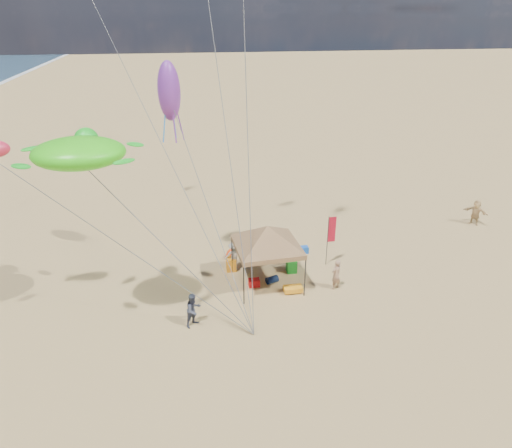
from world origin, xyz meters
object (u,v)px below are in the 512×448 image
object	(u,v)px
canopy_tent	(267,228)
chair_yellow	(231,264)
cooler_red	(254,283)
person_near_b	(194,310)
feather_flag	(331,232)
cooler_blue	(303,250)
person_near_a	(336,275)
person_far_c	(476,212)
chair_green	(291,266)
beach_cart	(293,289)
person_near_c	(234,256)

from	to	relation	value
canopy_tent	chair_yellow	distance (m)	3.53
cooler_red	person_near_b	distance (m)	4.11
feather_flag	cooler_blue	bearing A→B (deg)	124.67
person_near_a	person_far_c	bearing A→B (deg)	178.82
cooler_blue	chair_green	size ratio (longest dim) A/B	0.77
beach_cart	cooler_blue	bearing A→B (deg)	68.57
cooler_red	beach_cart	distance (m)	1.97
person_near_c	cooler_red	bearing A→B (deg)	129.39
chair_green	chair_yellow	bearing A→B (deg)	167.83
chair_green	cooler_blue	bearing A→B (deg)	59.39
person_far_c	chair_yellow	bearing A→B (deg)	-120.06
cooler_red	person_near_a	distance (m)	4.03
canopy_tent	person_near_b	size ratio (longest dim) A/B	3.80
cooler_red	canopy_tent	bearing A→B (deg)	12.06
beach_cart	feather_flag	bearing A→B (deg)	43.34
chair_green	person_near_b	xyz separation A→B (m)	(-5.19, -3.76, 0.43)
canopy_tent	feather_flag	distance (m)	4.06
chair_green	beach_cart	bearing A→B (deg)	-100.96
chair_yellow	beach_cart	xyz separation A→B (m)	(2.71, -2.60, -0.15)
feather_flag	person_near_c	world-z (taller)	feather_flag
person_near_b	person_near_c	size ratio (longest dim) A/B	0.97
feather_flag	cooler_red	size ratio (longest dim) A/B	5.24
chair_green	person_near_c	bearing A→B (deg)	166.02
chair_green	beach_cart	size ratio (longest dim) A/B	0.78
feather_flag	person_near_c	size ratio (longest dim) A/B	1.75
cooler_blue	chair_yellow	bearing A→B (deg)	-163.33
person_near_b	beach_cart	bearing A→B (deg)	-17.55
cooler_blue	person_far_c	xyz separation A→B (m)	(11.74, 2.08, 0.63)
beach_cart	cooler_red	bearing A→B (deg)	153.85
chair_yellow	person_near_b	bearing A→B (deg)	-115.46
feather_flag	chair_green	distance (m)	2.70
person_near_a	person_near_c	size ratio (longest dim) A/B	0.97
canopy_tent	person_near_b	world-z (taller)	canopy_tent
canopy_tent	person_near_a	bearing A→B (deg)	-16.97
chair_green	feather_flag	bearing A→B (deg)	11.98
feather_flag	person_near_c	bearing A→B (deg)	177.03
chair_green	person_far_c	distance (m)	13.50
feather_flag	cooler_red	world-z (taller)	feather_flag
beach_cart	person_near_a	world-z (taller)	person_near_a
chair_green	beach_cart	xyz separation A→B (m)	(-0.37, -1.93, -0.15)
person_near_a	beach_cart	bearing A→B (deg)	-28.60
canopy_tent	person_far_c	size ratio (longest dim) A/B	3.64
feather_flag	chair_yellow	distance (m)	5.47
feather_flag	person_far_c	size ratio (longest dim) A/B	1.73
feather_flag	chair_yellow	world-z (taller)	feather_flag
chair_green	person_near_b	size ratio (longest dim) A/B	0.45
person_near_a	person_far_c	xyz separation A→B (m)	(11.12, 5.92, 0.03)
chair_green	chair_yellow	size ratio (longest dim) A/B	1.00
canopy_tent	cooler_red	bearing A→B (deg)	-167.94
beach_cart	person_near_b	world-z (taller)	person_near_b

